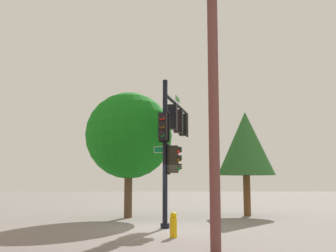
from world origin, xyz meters
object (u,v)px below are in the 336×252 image
(fire_hydrant, at_px, (173,225))
(tree_mid, at_px, (246,144))
(utility_pole, at_px, (213,91))
(tree_near, at_px, (129,136))
(signal_pole_assembly, at_px, (173,132))

(fire_hydrant, bearing_deg, tree_mid, -25.56)
(utility_pole, relative_size, tree_near, 1.30)
(signal_pole_assembly, bearing_deg, utility_pole, -170.95)
(fire_hydrant, bearing_deg, utility_pole, -158.65)
(utility_pole, xyz_separation_m, fire_hydrant, (2.78, 1.09, -3.95))
(utility_pole, height_order, fire_hydrant, utility_pole)
(utility_pole, distance_m, tree_mid, 11.79)
(utility_pole, distance_m, tree_near, 10.75)
(utility_pole, bearing_deg, fire_hydrant, 21.35)
(signal_pole_assembly, distance_m, utility_pole, 6.80)
(utility_pole, bearing_deg, tree_near, 18.03)
(signal_pole_assembly, bearing_deg, tree_mid, -41.24)
(tree_near, bearing_deg, signal_pole_assembly, -147.26)
(utility_pole, distance_m, fire_hydrant, 4.95)
(signal_pole_assembly, xyz_separation_m, fire_hydrant, (-3.93, 0.02, -3.58))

